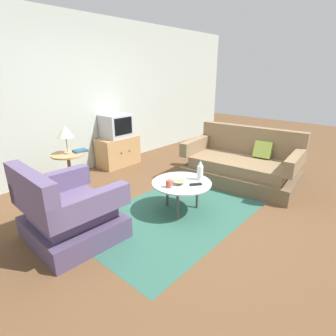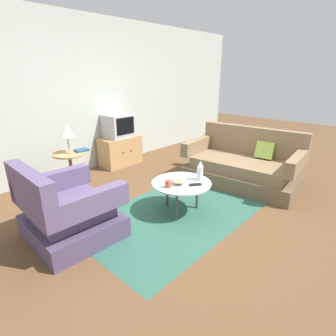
{
  "view_description": "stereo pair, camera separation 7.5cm",
  "coord_description": "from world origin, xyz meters",
  "px_view_note": "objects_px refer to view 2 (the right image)",
  "views": [
    {
      "loc": [
        -2.56,
        -1.97,
        1.77
      ],
      "look_at": [
        -0.03,
        0.27,
        0.55
      ],
      "focal_mm": 28.69,
      "sensor_mm": 36.0,
      "label": 1
    },
    {
      "loc": [
        -2.51,
        -2.02,
        1.77
      ],
      "look_at": [
        -0.03,
        0.27,
        0.55
      ],
      "focal_mm": 28.69,
      "sensor_mm": 36.0,
      "label": 2
    }
  ],
  "objects_px": {
    "vase": "(200,171)",
    "television": "(118,126)",
    "armchair": "(67,213)",
    "mug": "(168,184)",
    "coffee_table": "(181,185)",
    "book": "(82,150)",
    "tv_stand": "(120,151)",
    "bowl": "(179,182)",
    "table_lamp": "(67,132)",
    "couch": "(243,166)",
    "side_table": "(71,164)",
    "tv_remote_dark": "(195,185)"
  },
  "relations": [
    {
      "from": "couch",
      "to": "book",
      "type": "bearing_deg",
      "value": 41.66
    },
    {
      "from": "side_table",
      "to": "coffee_table",
      "type": "bearing_deg",
      "value": -68.98
    },
    {
      "from": "armchair",
      "to": "side_table",
      "type": "xyz_separation_m",
      "value": [
        0.67,
        1.12,
        0.14
      ]
    },
    {
      "from": "side_table",
      "to": "television",
      "type": "distance_m",
      "value": 1.42
    },
    {
      "from": "armchair",
      "to": "bowl",
      "type": "distance_m",
      "value": 1.36
    },
    {
      "from": "book",
      "to": "couch",
      "type": "bearing_deg",
      "value": -34.48
    },
    {
      "from": "tv_stand",
      "to": "side_table",
      "type": "bearing_deg",
      "value": -160.37
    },
    {
      "from": "tv_stand",
      "to": "table_lamp",
      "type": "distance_m",
      "value": 1.51
    },
    {
      "from": "tv_stand",
      "to": "television",
      "type": "height_order",
      "value": "television"
    },
    {
      "from": "table_lamp",
      "to": "mug",
      "type": "bearing_deg",
      "value": -76.38
    },
    {
      "from": "couch",
      "to": "tv_remote_dark",
      "type": "xyz_separation_m",
      "value": [
        -1.42,
        -0.08,
        0.14
      ]
    },
    {
      "from": "table_lamp",
      "to": "bowl",
      "type": "relative_size",
      "value": 2.47
    },
    {
      "from": "bowl",
      "to": "book",
      "type": "height_order",
      "value": "book"
    },
    {
      "from": "armchair",
      "to": "table_lamp",
      "type": "relative_size",
      "value": 2.4
    },
    {
      "from": "television",
      "to": "mug",
      "type": "height_order",
      "value": "television"
    },
    {
      "from": "vase",
      "to": "tv_remote_dark",
      "type": "distance_m",
      "value": 0.23
    },
    {
      "from": "armchair",
      "to": "tv_remote_dark",
      "type": "xyz_separation_m",
      "value": [
        1.35,
        -0.73,
        0.12
      ]
    },
    {
      "from": "vase",
      "to": "mug",
      "type": "relative_size",
      "value": 2.14
    },
    {
      "from": "armchair",
      "to": "coffee_table",
      "type": "relative_size",
      "value": 1.27
    },
    {
      "from": "mug",
      "to": "book",
      "type": "distance_m",
      "value": 1.63
    },
    {
      "from": "couch",
      "to": "side_table",
      "type": "bearing_deg",
      "value": 43.67
    },
    {
      "from": "side_table",
      "to": "tv_stand",
      "type": "distance_m",
      "value": 1.38
    },
    {
      "from": "couch",
      "to": "coffee_table",
      "type": "height_order",
      "value": "couch"
    },
    {
      "from": "couch",
      "to": "tv_remote_dark",
      "type": "height_order",
      "value": "couch"
    },
    {
      "from": "vase",
      "to": "bowl",
      "type": "xyz_separation_m",
      "value": [
        -0.29,
        0.12,
        -0.11
      ]
    },
    {
      "from": "vase",
      "to": "television",
      "type": "bearing_deg",
      "value": 79.36
    },
    {
      "from": "armchair",
      "to": "coffee_table",
      "type": "xyz_separation_m",
      "value": [
        1.31,
        -0.54,
        0.08
      ]
    },
    {
      "from": "armchair",
      "to": "table_lamp",
      "type": "height_order",
      "value": "table_lamp"
    },
    {
      "from": "couch",
      "to": "mug",
      "type": "relative_size",
      "value": 14.99
    },
    {
      "from": "armchair",
      "to": "television",
      "type": "distance_m",
      "value": 2.58
    },
    {
      "from": "side_table",
      "to": "table_lamp",
      "type": "xyz_separation_m",
      "value": [
        0.01,
        0.01,
        0.49
      ]
    },
    {
      "from": "side_table",
      "to": "mug",
      "type": "height_order",
      "value": "side_table"
    },
    {
      "from": "couch",
      "to": "tv_stand",
      "type": "relative_size",
      "value": 2.34
    },
    {
      "from": "tv_stand",
      "to": "book",
      "type": "distance_m",
      "value": 1.26
    },
    {
      "from": "couch",
      "to": "tv_stand",
      "type": "xyz_separation_m",
      "value": [
        -0.8,
        2.24,
        -0.01
      ]
    },
    {
      "from": "tv_stand",
      "to": "table_lamp",
      "type": "bearing_deg",
      "value": -160.54
    },
    {
      "from": "coffee_table",
      "to": "book",
      "type": "relative_size",
      "value": 3.56
    },
    {
      "from": "tv_remote_dark",
      "to": "book",
      "type": "height_order",
      "value": "book"
    },
    {
      "from": "table_lamp",
      "to": "couch",
      "type": "bearing_deg",
      "value": -40.57
    },
    {
      "from": "mug",
      "to": "television",
      "type": "bearing_deg",
      "value": 67.45
    },
    {
      "from": "couch",
      "to": "coffee_table",
      "type": "relative_size",
      "value": 2.41
    },
    {
      "from": "armchair",
      "to": "mug",
      "type": "xyz_separation_m",
      "value": [
        1.08,
        -0.52,
        0.16
      ]
    },
    {
      "from": "bowl",
      "to": "couch",
      "type": "bearing_deg",
      "value": -3.95
    },
    {
      "from": "tv_stand",
      "to": "vase",
      "type": "relative_size",
      "value": 3.0
    },
    {
      "from": "coffee_table",
      "to": "tv_stand",
      "type": "bearing_deg",
      "value": 72.92
    },
    {
      "from": "tv_stand",
      "to": "vase",
      "type": "xyz_separation_m",
      "value": [
        -0.43,
        -2.25,
        0.27
      ]
    },
    {
      "from": "coffee_table",
      "to": "bowl",
      "type": "xyz_separation_m",
      "value": [
        -0.07,
        -0.01,
        0.06
      ]
    },
    {
      "from": "mug",
      "to": "tv_remote_dark",
      "type": "height_order",
      "value": "mug"
    },
    {
      "from": "coffee_table",
      "to": "book",
      "type": "distance_m",
      "value": 1.7
    },
    {
      "from": "armchair",
      "to": "bowl",
      "type": "xyz_separation_m",
      "value": [
        1.24,
        -0.55,
        0.14
      ]
    }
  ]
}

